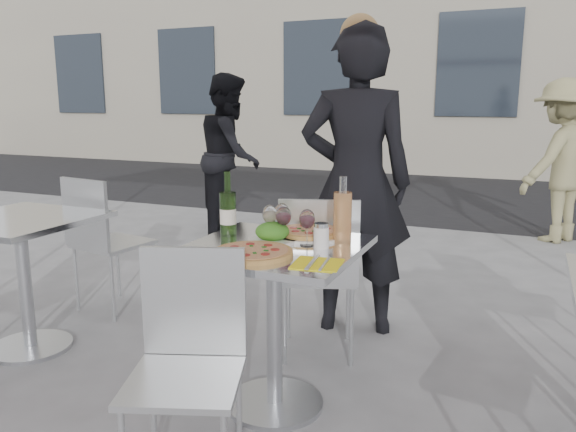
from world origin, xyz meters
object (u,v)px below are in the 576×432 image
at_px(sugar_shaker, 321,236).
at_px(napkin_left, 192,254).
at_px(carafe, 342,216).
at_px(napkin_right, 317,263).
at_px(salad_plate, 272,233).
at_px(pizza_near, 253,252).
at_px(wineglass_white_a, 270,216).
at_px(pizza_far, 310,233).
at_px(woman_diner, 356,183).
at_px(chair_far, 319,264).
at_px(chair_near, 189,348).
at_px(pedestrian_b, 561,161).
at_px(side_chair_lfar, 101,234).
at_px(side_table_left, 22,255).
at_px(main_table, 274,292).
at_px(wine_bottle, 228,211).
at_px(wineglass_red_a, 283,217).
at_px(wineglass_red_b, 307,220).
at_px(pedestrian_a, 230,155).
at_px(wineglass_white_b, 282,214).

distance_m(sugar_shaker, napkin_left, 0.54).
relative_size(carafe, napkin_right, 1.42).
height_order(salad_plate, napkin_right, salad_plate).
relative_size(pizza_near, wineglass_white_a, 2.05).
bearing_deg(pizza_far, woman_diner, 91.72).
relative_size(woman_diner, napkin_right, 8.74).
xyz_separation_m(chair_far, chair_near, (-0.09, -1.08, -0.03)).
height_order(pedestrian_b, salad_plate, pedestrian_b).
bearing_deg(side_chair_lfar, napkin_left, 154.07).
xyz_separation_m(side_table_left, chair_far, (1.51, 0.52, -0.02)).
distance_m(main_table, chair_near, 0.56).
height_order(wine_bottle, wineglass_red_a, wine_bottle).
height_order(chair_near, side_chair_lfar, side_chair_lfar).
height_order(main_table, pizza_near, pizza_near).
bearing_deg(wineglass_red_a, wine_bottle, 178.84).
bearing_deg(chair_far, pedestrian_b, -130.28).
distance_m(carafe, napkin_left, 0.67).
xyz_separation_m(pizza_near, wineglass_red_b, (0.14, 0.23, 0.10)).
xyz_separation_m(main_table, woman_diner, (0.06, 1.02, 0.35)).
distance_m(pedestrian_a, wineglass_red_b, 3.49).
bearing_deg(wineglass_white_a, carafe, 15.56).
distance_m(pedestrian_b, wineglass_white_a, 4.06).
distance_m(pizza_near, salad_plate, 0.23).
height_order(salad_plate, wine_bottle, wine_bottle).
height_order(side_chair_lfar, pizza_far, side_chair_lfar).
bearing_deg(pizza_far, wineglass_red_b, -72.95).
distance_m(chair_near, wineglass_white_a, 0.74).
height_order(pedestrian_b, wine_bottle, pedestrian_b).
xyz_separation_m(salad_plate, wine_bottle, (-0.23, 0.02, 0.08)).
bearing_deg(woman_diner, salad_plate, 69.01).
xyz_separation_m(wine_bottle, sugar_shaker, (0.47, -0.04, -0.06)).
relative_size(woman_diner, salad_plate, 8.09).
xyz_separation_m(pedestrian_b, wineglass_white_a, (-1.31, -3.84, 0.07)).
bearing_deg(napkin_right, woman_diner, 91.83).
height_order(carafe, sugar_shaker, carafe).
distance_m(wineglass_white_b, wineglass_red_a, 0.08).
relative_size(main_table, wineglass_white_b, 4.76).
xyz_separation_m(woman_diner, wine_bottle, (-0.33, -0.93, -0.03)).
height_order(pedestrian_b, sugar_shaker, pedestrian_b).
distance_m(pedestrian_b, napkin_left, 4.45).
bearing_deg(main_table, napkin_left, -131.52).
bearing_deg(woman_diner, wineglass_white_a, 67.38).
relative_size(wine_bottle, wineglass_red_b, 1.87).
bearing_deg(wineglass_red_a, pizza_near, -95.87).
distance_m(main_table, napkin_right, 0.40).
distance_m(pedestrian_a, pedestrian_b, 3.26).
height_order(salad_plate, wineglass_red_a, wineglass_red_a).
distance_m(side_chair_lfar, salad_plate, 1.58).
relative_size(pedestrian_a, wineglass_white_b, 10.39).
distance_m(wine_bottle, napkin_left, 0.37).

